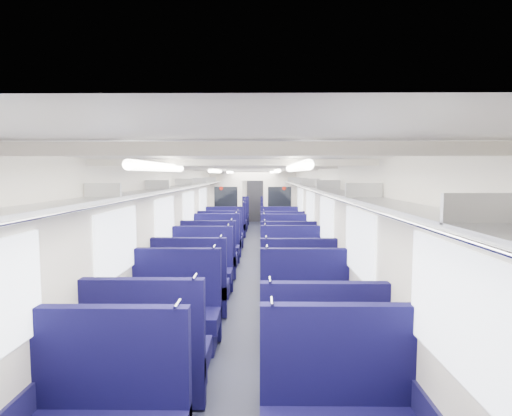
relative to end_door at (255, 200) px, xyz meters
name	(u,v)px	position (x,y,z in m)	size (l,w,h in m)	color
floor	(250,264)	(0.00, -8.94, -1.00)	(2.80, 18.00, 0.01)	black
ceiling	(250,168)	(0.00, -8.94, 1.35)	(2.80, 18.00, 0.01)	white
wall_left	(193,217)	(-1.40, -8.94, 0.18)	(0.02, 18.00, 2.35)	beige
dado_left	(194,250)	(-1.39, -8.94, -0.65)	(0.03, 17.90, 0.70)	#131037
wall_right	(308,217)	(1.40, -8.94, 0.18)	(0.02, 18.00, 2.35)	beige
dado_right	(307,250)	(1.39, -8.94, -0.65)	(0.03, 17.90, 0.70)	#131037
wall_far	(255,196)	(0.00, 0.06, 0.18)	(2.80, 0.02, 2.35)	beige
luggage_rack_left	(200,184)	(-1.21, -8.94, 0.97)	(0.36, 17.40, 0.18)	#B2B5BA
luggage_rack_right	(300,184)	(1.21, -8.94, 0.97)	(0.36, 17.40, 0.18)	#B2B5BA
windows	(249,208)	(0.00, -9.40, 0.42)	(2.78, 15.60, 0.75)	white
ceiling_fittings	(250,171)	(0.00, -9.20, 1.29)	(2.70, 16.06, 0.11)	silver
end_door	(255,200)	(0.00, 0.00, 0.00)	(0.75, 0.06, 2.00)	black
bulkhead	(253,204)	(0.00, -5.54, 0.23)	(2.80, 0.10, 2.35)	silver
seat_4	(149,360)	(-0.83, -14.92, -0.61)	(1.15, 0.64, 1.28)	#100D42
seat_5	(321,366)	(0.83, -15.03, -0.61)	(1.15, 0.64, 1.28)	#100D42
seat_6	(175,317)	(-0.83, -13.72, -0.61)	(1.15, 0.64, 1.28)	#100D42
seat_7	(305,317)	(0.83, -13.71, -0.61)	(1.15, 0.64, 1.28)	#100D42
seat_8	(191,290)	(-0.83, -12.53, -0.61)	(1.15, 0.64, 1.28)	#100D42
seat_9	(297,291)	(0.83, -12.58, -0.61)	(1.15, 0.64, 1.28)	#100D42
seat_10	(201,274)	(-0.83, -11.48, -0.61)	(1.15, 0.64, 1.28)	#100D42
seat_11	(291,272)	(0.83, -11.36, -0.61)	(1.15, 0.64, 1.28)	#100D42
seat_12	(209,260)	(-0.83, -10.27, -0.61)	(1.15, 0.64, 1.28)	#100D42
seat_13	(288,261)	(0.83, -10.37, -0.61)	(1.15, 0.64, 1.28)	#100D42
seat_14	(216,249)	(-0.83, -9.08, -0.61)	(1.15, 0.64, 1.28)	#100D42
seat_15	(284,250)	(0.83, -9.16, -0.61)	(1.15, 0.64, 1.28)	#100D42
seat_16	(220,242)	(-0.83, -8.02, -0.61)	(1.15, 0.64, 1.28)	#100D42
seat_17	(282,243)	(0.83, -8.13, -0.61)	(1.15, 0.64, 1.28)	#100D42
seat_18	(224,236)	(-0.83, -6.96, -0.61)	(1.15, 0.64, 1.28)	#100D42
seat_19	(280,236)	(0.83, -6.92, -0.61)	(1.15, 0.64, 1.28)	#100D42
seat_20	(229,226)	(-0.83, -4.73, -0.61)	(1.15, 0.64, 1.28)	#100D42
seat_21	(277,226)	(0.83, -4.79, -0.61)	(1.15, 0.64, 1.28)	#100D42
seat_22	(232,222)	(-0.83, -3.55, -0.61)	(1.15, 0.64, 1.28)	#100D42
seat_23	(276,223)	(0.83, -3.62, -0.61)	(1.15, 0.64, 1.28)	#100D42
seat_24	(234,219)	(-0.83, -2.56, -0.61)	(1.15, 0.64, 1.28)	#100D42
seat_25	(275,219)	(0.83, -2.42, -0.61)	(1.15, 0.64, 1.28)	#100D42
seat_26	(235,216)	(-0.83, -1.47, -0.61)	(1.15, 0.64, 1.28)	#100D42
seat_27	(274,216)	(0.83, -1.27, -0.61)	(1.15, 0.64, 1.28)	#100D42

